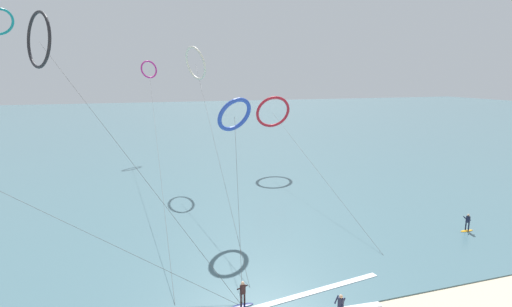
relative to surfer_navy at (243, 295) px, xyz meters
name	(u,v)px	position (x,y,z in m)	size (l,w,h in m)	color
sea_water	(174,124)	(4.88, 97.86, -0.78)	(400.00, 200.00, 0.08)	#476B75
surfer_navy	(243,295)	(0.00, 0.00, 0.00)	(1.40, 0.67, 1.70)	navy
surfer_amber	(467,224)	(23.47, 5.24, 0.00)	(1.40, 0.63, 1.70)	orange
kite_cobalt	(235,115)	(3.11, 14.06, 10.05)	(5.27, 15.82, 12.63)	#2647B7
kite_magenta	(149,70)	(-3.28, 52.14, 14.76)	(3.29, 52.53, 17.30)	#CC288E
kite_ivory	(196,63)	(2.41, 33.39, 15.40)	(3.22, 34.17, 18.59)	silver
kite_charcoal	(39,40)	(-13.64, 17.66, 16.79)	(15.32, 20.03, 20.14)	black
kite_crimson	(273,112)	(13.99, 33.47, 8.28)	(5.35, 31.77, 11.64)	red
wave_crest_mid	(319,291)	(5.45, 0.14, -0.76)	(9.96, 0.50, 0.12)	white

